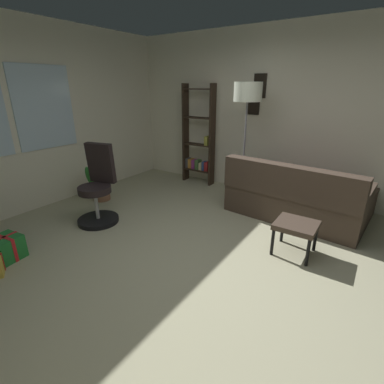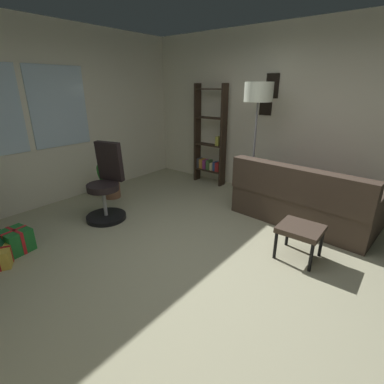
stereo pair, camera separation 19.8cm
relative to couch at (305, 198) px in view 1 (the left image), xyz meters
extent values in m
cube|color=#A29F80|center=(-1.80, 0.58, -0.34)|extent=(4.96, 5.93, 0.10)
cube|color=beige|center=(-1.80, 3.59, 1.08)|extent=(4.96, 0.10, 2.73)
cube|color=silver|center=(-1.67, 3.53, 1.21)|extent=(0.90, 0.03, 1.20)
cube|color=beige|center=(0.73, 0.58, 1.08)|extent=(0.10, 5.93, 2.73)
cube|color=black|center=(0.67, 1.09, 1.52)|extent=(0.02, 0.21, 0.38)
cube|color=black|center=(0.67, 1.18, 1.24)|extent=(0.02, 0.21, 0.36)
cube|color=#403228|center=(-0.11, 0.13, -0.09)|extent=(1.00, 1.91, 0.41)
cube|color=#403228|center=(-0.45, 0.16, 0.34)|extent=(0.36, 1.86, 0.44)
cube|color=#403228|center=(-0.18, -0.72, 0.22)|extent=(0.86, 0.21, 0.20)
cube|color=#403228|center=(-0.03, 0.98, 0.22)|extent=(0.86, 0.21, 0.20)
cube|color=#403228|center=(0.63, -0.44, -0.09)|extent=(0.80, 0.91, 0.41)
cube|color=#B62727|center=(-0.34, 0.08, 0.29)|extent=(0.12, 0.40, 0.40)
cube|color=beige|center=(-0.36, -0.24, 0.29)|extent=(0.14, 0.40, 0.40)
cube|color=#403228|center=(-1.09, -0.15, 0.06)|extent=(0.42, 0.44, 0.06)
cylinder|color=black|center=(-1.27, -0.35, -0.13)|extent=(0.04, 0.04, 0.32)
cylinder|color=black|center=(-0.91, -0.35, -0.13)|extent=(0.04, 0.04, 0.32)
cylinder|color=black|center=(-1.27, 0.04, -0.13)|extent=(0.04, 0.04, 0.32)
cylinder|color=black|center=(-0.91, 0.04, -0.13)|extent=(0.04, 0.04, 0.32)
cube|color=#1E722D|center=(-2.99, 2.44, -0.16)|extent=(0.32, 0.33, 0.27)
cube|color=red|center=(-2.99, 2.44, -0.16)|extent=(0.08, 0.30, 0.27)
cube|color=red|center=(-2.99, 2.44, -0.16)|extent=(0.29, 0.08, 0.27)
cylinder|color=black|center=(-1.83, 2.35, -0.26)|extent=(0.56, 0.56, 0.06)
cylinder|color=#B2B2B7|center=(-1.83, 2.35, -0.02)|extent=(0.05, 0.05, 0.43)
cylinder|color=black|center=(-1.83, 2.35, 0.20)|extent=(0.44, 0.44, 0.09)
cube|color=black|center=(-1.65, 2.40, 0.52)|extent=(0.21, 0.41, 0.56)
cube|color=black|center=(0.46, 1.86, 0.64)|extent=(0.18, 0.04, 1.86)
cube|color=black|center=(0.46, 2.46, 0.64)|extent=(0.18, 0.04, 1.86)
cube|color=black|center=(0.46, 2.16, -0.04)|extent=(0.18, 0.56, 0.02)
cube|color=black|center=(0.46, 2.16, 0.46)|extent=(0.18, 0.56, 0.02)
cube|color=black|center=(0.46, 2.16, 0.96)|extent=(0.18, 0.56, 0.02)
cube|color=black|center=(0.46, 2.16, 1.47)|extent=(0.18, 0.56, 0.02)
cube|color=maroon|center=(0.48, 1.95, 0.06)|extent=(0.14, 0.07, 0.17)
cube|color=navy|center=(0.49, 2.03, 0.06)|extent=(0.13, 0.05, 0.17)
cube|color=#CDC18D|center=(0.48, 2.09, 0.04)|extent=(0.14, 0.05, 0.14)
cube|color=#3F6133|center=(0.48, 2.17, 0.07)|extent=(0.14, 0.07, 0.19)
cube|color=#863071|center=(0.48, 2.25, 0.06)|extent=(0.15, 0.06, 0.18)
cube|color=#B87C31|center=(0.48, 2.34, 0.06)|extent=(0.14, 0.07, 0.18)
cube|color=#44464A|center=(0.49, 2.42, 0.07)|extent=(0.13, 0.08, 0.19)
cube|color=olive|center=(0.47, 1.95, 0.56)|extent=(0.16, 0.07, 0.17)
cylinder|color=slate|center=(0.11, 1.05, -0.28)|extent=(0.28, 0.28, 0.03)
cylinder|color=slate|center=(0.11, 1.05, 0.52)|extent=(0.03, 0.03, 1.56)
cylinder|color=white|center=(0.11, 1.05, 1.44)|extent=(0.42, 0.42, 0.28)
cylinder|color=brown|center=(-1.25, 2.99, -0.16)|extent=(0.28, 0.28, 0.25)
ellipsoid|color=#2B7C2E|center=(-1.27, 2.89, 0.13)|extent=(0.13, 0.17, 0.35)
ellipsoid|color=#2B7C2E|center=(-1.26, 3.12, 0.19)|extent=(0.13, 0.16, 0.46)
ellipsoid|color=#2B7C2E|center=(-1.36, 3.09, 0.14)|extent=(0.23, 0.17, 0.37)
ellipsoid|color=#2B7C2E|center=(-1.38, 2.99, 0.18)|extent=(0.11, 0.17, 0.44)
camera|label=1|loc=(-4.08, -0.78, 1.52)|focal=26.53mm
camera|label=2|loc=(-3.97, -0.94, 1.52)|focal=26.53mm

